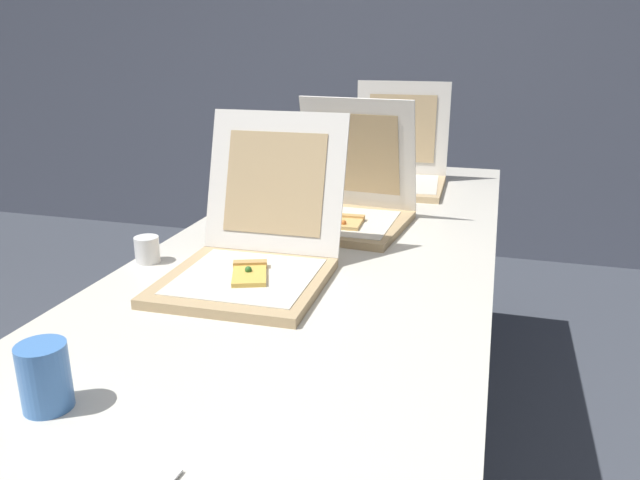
# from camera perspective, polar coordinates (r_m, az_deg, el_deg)

# --- Properties ---
(wall_back) EXTENTS (10.00, 0.10, 2.60)m
(wall_back) POSITION_cam_1_polar(r_m,az_deg,el_deg) (3.82, 10.30, 18.12)
(wall_back) COLOR slate
(wall_back) RESTS_ON ground
(table) EXTENTS (0.88, 2.25, 0.76)m
(table) POSITION_cam_1_polar(r_m,az_deg,el_deg) (1.71, 0.93, -1.66)
(table) COLOR silver
(table) RESTS_ON ground
(pizza_box_front) EXTENTS (0.36, 0.48, 0.36)m
(pizza_box_front) POSITION_cam_1_polar(r_m,az_deg,el_deg) (1.43, -6.33, -1.57)
(pizza_box_front) COLOR tan
(pizza_box_front) RESTS_ON table
(pizza_box_middle) EXTENTS (0.39, 0.39, 0.37)m
(pizza_box_middle) POSITION_cam_1_polar(r_m,az_deg,el_deg) (1.84, 2.45, 3.02)
(pizza_box_middle) COLOR tan
(pizza_box_middle) RESTS_ON table
(pizza_box_back) EXTENTS (0.36, 0.37, 0.38)m
(pizza_box_back) POSITION_cam_1_polar(r_m,az_deg,el_deg) (2.33, 6.99, 6.19)
(pizza_box_back) COLOR tan
(pizza_box_back) RESTS_ON table
(cup_white_far) EXTENTS (0.06, 0.06, 0.07)m
(cup_white_far) POSITION_cam_1_polar(r_m,az_deg,el_deg) (2.09, -0.70, 4.36)
(cup_white_far) COLOR white
(cup_white_far) RESTS_ON table
(cup_white_near_left) EXTENTS (0.06, 0.06, 0.07)m
(cup_white_near_left) POSITION_cam_1_polar(r_m,az_deg,el_deg) (1.59, -15.65, -0.85)
(cup_white_near_left) COLOR white
(cup_white_near_left) RESTS_ON table
(cup_white_mid) EXTENTS (0.06, 0.06, 0.07)m
(cup_white_mid) POSITION_cam_1_polar(r_m,az_deg,el_deg) (1.87, -7.49, 2.48)
(cup_white_mid) COLOR white
(cup_white_mid) RESTS_ON table
(cup_printed_front) EXTENTS (0.07, 0.07, 0.10)m
(cup_printed_front) POSITION_cam_1_polar(r_m,az_deg,el_deg) (1.03, -24.04, -11.43)
(cup_printed_front) COLOR #477FCC
(cup_printed_front) RESTS_ON table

